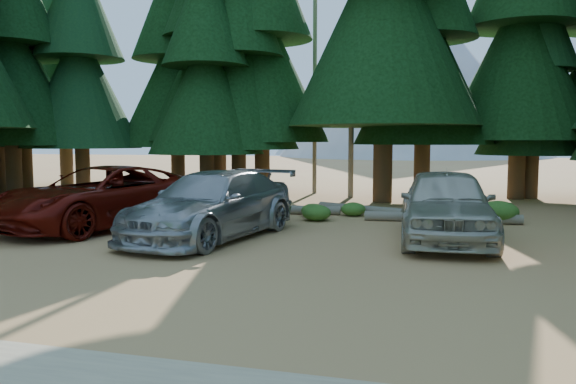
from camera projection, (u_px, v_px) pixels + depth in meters
The scene contains 18 objects.
ground at pixel (203, 265), 11.55m from camera, with size 160.00×160.00×0.00m, color #B17A4B.
forest_belt_north at pixel (335, 196), 25.97m from camera, with size 36.00×7.00×22.00m, color black, non-canonical shape.
snag_front at pixel (352, 62), 24.73m from camera, with size 0.24×0.24×12.00m, color #706B5A.
snag_back at pixel (315, 89), 26.79m from camera, with size 0.20×0.20×10.00m, color #706B5A.
mountain_peak at pixel (398, 81), 95.86m from camera, with size 48.00×50.00×28.00m.
red_pickup at pixel (102, 197), 16.48m from camera, with size 3.01×6.52×1.81m, color #5F0E08.
silver_minivan_center at pixel (212, 205), 14.70m from camera, with size 2.45×6.03×1.75m, color #989A9F.
silver_minivan_right at pixel (446, 205), 14.22m from camera, with size 2.21×5.50×1.87m, color #B6B2A2.
log_left at pixel (279, 210), 19.58m from camera, with size 0.31×0.31×4.28m, color #706B5A.
log_mid at pixel (359, 209), 19.91m from camera, with size 0.28×0.28×3.42m, color #706B5A.
log_right at pixel (442, 218), 17.53m from camera, with size 0.31×0.31×4.79m, color #706B5A.
shrub_far_left at pixel (108, 197), 22.81m from camera, with size 0.99×0.99×0.54m, color #2C611D.
shrub_left at pixel (278, 201), 21.48m from camera, with size 0.86×0.86×0.47m, color #2C611D.
shrub_center_left at pixel (316, 213), 17.94m from camera, with size 0.93×0.93×0.51m, color #2C611D.
shrub_center_right at pixel (353, 209), 19.07m from camera, with size 0.84×0.84×0.46m, color #2C611D.
shrub_right at pixel (313, 210), 18.81m from camera, with size 0.82×0.82×0.45m, color #2C611D.
shrub_far_right at pixel (498, 212), 17.52m from camera, with size 1.24×1.24×0.68m, color #2C611D.
shrub_edge_west at pixel (83, 203), 20.72m from camera, with size 0.89×0.89×0.49m, color #2C611D.
Camera 1 is at (4.67, -10.51, 2.56)m, focal length 35.00 mm.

